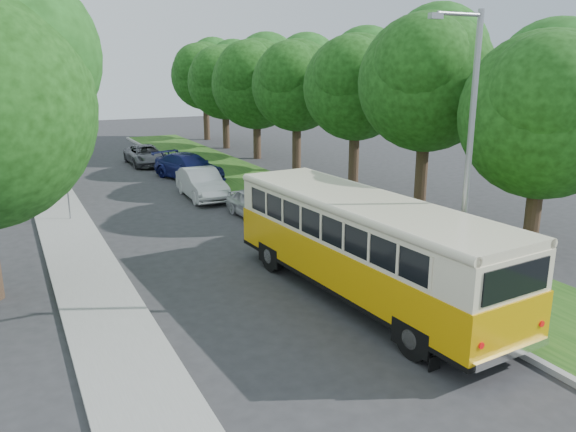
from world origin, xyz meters
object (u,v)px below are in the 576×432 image
vintage_bus (363,249)px  car_blue (189,167)px  car_grey (146,155)px  lamppost_far (48,119)px  lamppost_near (467,154)px  car_white (202,184)px  car_silver (255,204)px

vintage_bus → car_blue: 19.68m
car_grey → lamppost_far: bearing=-126.8°
lamppost_near → vintage_bus: bearing=142.0°
lamppost_far → car_white: lamppost_far is taller
car_blue → car_grey: 6.23m
car_white → lamppost_near: bearing=-80.4°
vintage_bus → car_blue: size_ratio=1.99×
lamppost_far → car_blue: bearing=19.8°
vintage_bus → lamppost_far: bearing=108.1°
car_grey → lamppost_near: bearing=-85.5°
car_silver → car_white: car_white is taller
lamppost_far → car_grey: size_ratio=1.54×
car_white → car_grey: car_white is taller
lamppost_near → car_white: 16.62m
car_silver → car_grey: 16.11m
lamppost_near → car_silver: size_ratio=2.14×
vintage_bus → car_grey: size_ratio=2.13×
car_silver → car_blue: 9.94m
car_blue → car_white: bearing=-119.5°
lamppost_far → vintage_bus: bearing=-68.0°
car_white → car_blue: (0.91, 5.19, -0.01)m
lamppost_near → lamppost_far: lamppost_near is taller
lamppost_near → car_silver: (-1.21, 11.33, -3.73)m
car_blue → car_grey: (-1.13, 6.13, -0.08)m
lamppost_near → car_grey: size_ratio=1.64×
lamppost_far → car_grey: 11.58m
car_silver → car_blue: size_ratio=0.72×
lamppost_far → car_grey: (6.57, 8.90, -3.44)m
vintage_bus → car_silver: bearing=81.0°
lamppost_near → car_silver: 11.99m
lamppost_near → lamppost_far: 20.53m
car_silver → car_grey: (-1.13, 16.07, 0.04)m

